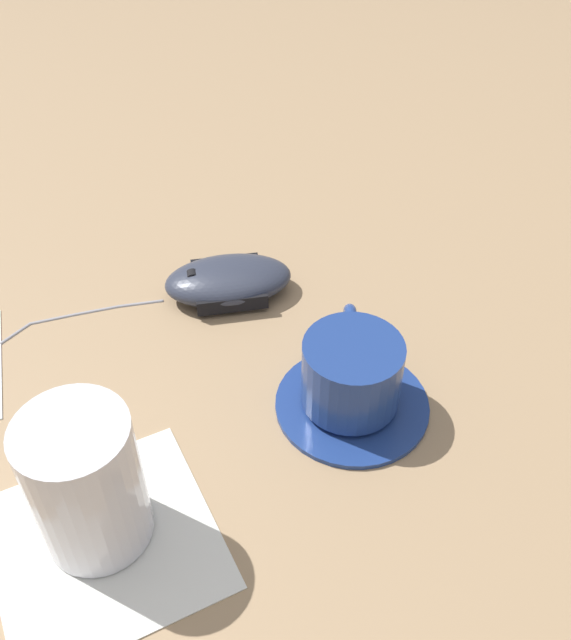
% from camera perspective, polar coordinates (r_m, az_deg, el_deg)
% --- Properties ---
extents(ground_plane, '(3.00, 3.00, 0.00)m').
position_cam_1_polar(ground_plane, '(0.57, -8.99, -8.07)').
color(ground_plane, '#9E7F5B').
extents(saucer, '(0.12, 0.12, 0.01)m').
position_cam_1_polar(saucer, '(0.57, 5.35, -6.60)').
color(saucer, navy).
rests_on(saucer, ground).
extents(coffee_cup, '(0.08, 0.09, 0.06)m').
position_cam_1_polar(coffee_cup, '(0.55, 5.31, -4.05)').
color(coffee_cup, navy).
rests_on(coffee_cup, saucer).
extents(computer_mouse, '(0.14, 0.11, 0.03)m').
position_cam_1_polar(computer_mouse, '(0.66, -4.61, 3.20)').
color(computer_mouse, '#2D3342').
rests_on(computer_mouse, ground).
extents(napkin_under_glass, '(0.17, 0.17, 0.00)m').
position_cam_1_polar(napkin_under_glass, '(0.52, -14.25, -16.84)').
color(napkin_under_glass, silver).
rests_on(napkin_under_glass, ground).
extents(drinking_glass, '(0.07, 0.07, 0.11)m').
position_cam_1_polar(drinking_glass, '(0.48, -15.68, -12.45)').
color(drinking_glass, silver).
rests_on(drinking_glass, napkin_under_glass).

